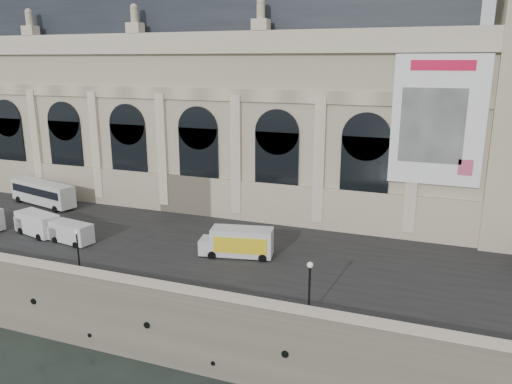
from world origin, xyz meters
The scene contains 11 objects.
ground centered at (0.00, 0.00, 0.00)m, with size 260.00×260.00×0.00m, color black.
quay centered at (0.00, 35.00, 3.00)m, with size 160.00×70.00×6.00m, color gray.
street centered at (0.00, 14.00, 6.03)m, with size 160.00×24.00×0.06m, color #2D2D2D.
parapet centered at (0.00, 0.60, 6.62)m, with size 160.00×1.40×1.21m.
museum centered at (-5.98, 30.86, 19.72)m, with size 69.00×18.70×29.10m.
bus_left centered at (-25.64, 18.46, 7.82)m, with size 11.25×4.81×3.25m.
van_b centered at (-17.99, 9.16, 7.30)m, with size 6.08×3.53×2.55m.
van_c centered at (-12.71, 8.38, 7.15)m, with size 5.29×2.67×2.25m.
box_truck centered at (5.58, 11.11, 7.46)m, with size 7.53×3.72×2.91m.
lamp_left centered at (-6.77, 2.68, 7.99)m, with size 0.41×0.41×3.99m.
lamp_right centered at (15.29, 1.67, 8.25)m, with size 0.46×0.46×4.53m.
Camera 1 is at (23.53, -31.61, 24.86)m, focal length 35.00 mm.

